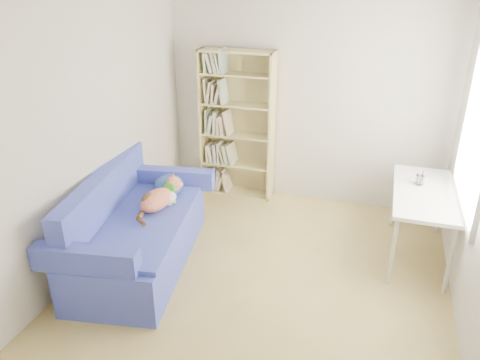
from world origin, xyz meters
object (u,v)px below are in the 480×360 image
desk (424,197)px  pen_cup (420,179)px  bookshelf (237,131)px  sofa (137,230)px

desk → pen_cup: bearing=108.9°
bookshelf → desk: 2.45m
bookshelf → pen_cup: size_ratio=11.46×
desk → sofa: bearing=-160.5°
sofa → pen_cup: size_ratio=12.44×
desk → bookshelf: bearing=158.5°
sofa → bookshelf: bearing=66.5°
bookshelf → desk: (2.28, -0.90, -0.20)m
pen_cup → sofa: bearing=-157.2°
bookshelf → desk: size_ratio=1.46×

